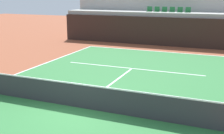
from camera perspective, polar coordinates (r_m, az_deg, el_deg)
The scene contains 10 objects.
ground_plane at distance 11.27m, azimuth -6.48°, elevation -8.02°, with size 80.00×80.00×0.00m, color brown.
court_surface at distance 11.27m, azimuth -6.48°, elevation -8.00°, with size 11.00×24.00×0.01m, color #2D7238.
baseline_far at distance 22.07m, azimuth 8.57°, elevation 3.11°, with size 11.00×0.10×0.00m, color white.
service_line_far at distance 16.86m, azimuth 3.99°, elevation -0.28°, with size 8.26×0.10×0.00m, color white.
centre_service_line at distance 13.97m, azimuth -0.18°, elevation -3.37°, with size 0.10×6.40×0.00m, color white.
back_wall at distance 24.43m, azimuth 10.19°, elevation 6.92°, with size 18.35×0.30×2.36m, color black.
stands_tier_lower at distance 25.72m, azimuth 10.86°, elevation 7.64°, with size 18.35×2.40×2.70m, color #9E9E99.
stands_tier_upper at distance 28.01m, azimuth 11.92°, elevation 9.20°, with size 18.35×2.40×3.75m, color #9E9E99.
seating_row_lower at distance 25.69m, azimuth 11.06°, elevation 10.93°, with size 3.77×0.44×0.44m.
tennis_net at distance 11.08m, azimuth -6.56°, elevation -5.59°, with size 11.08×0.08×1.07m.
Camera 1 is at (5.10, -9.09, 4.29)m, focal length 46.18 mm.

